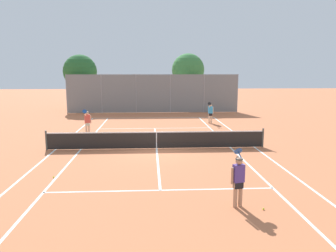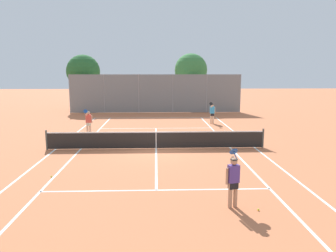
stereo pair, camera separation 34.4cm
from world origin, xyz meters
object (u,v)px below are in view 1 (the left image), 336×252
object	(u,v)px
tennis_net	(156,139)
loose_tennis_ball_0	(54,177)
player_far_left	(87,121)
player_far_right	(210,112)
tree_behind_right	(187,71)
player_near_side	(238,178)
loose_tennis_ball_1	(263,209)
tree_behind_left	(80,72)

from	to	relation	value
tennis_net	loose_tennis_ball_0	distance (m)	6.40
player_far_left	loose_tennis_ball_0	world-z (taller)	player_far_left
player_far_right	tree_behind_right	distance (m)	10.62
tennis_net	tree_behind_right	bearing A→B (deg)	78.47
tennis_net	tree_behind_right	distance (m)	19.33
player_far_right	loose_tennis_ball_0	size ratio (longest dim) A/B	26.88
player_far_left	loose_tennis_ball_0	bearing A→B (deg)	-88.30
player_far_right	player_far_left	bearing A→B (deg)	-153.95
tennis_net	player_far_left	distance (m)	6.10
player_near_side	player_far_left	distance (m)	13.88
tennis_net	loose_tennis_ball_1	world-z (taller)	tennis_net
player_near_side	player_far_right	distance (m)	16.62
tennis_net	tree_behind_left	size ratio (longest dim) A/B	2.02
loose_tennis_ball_0	tree_behind_right	bearing A→B (deg)	71.04
player_far_left	tree_behind_left	distance (m)	14.75
loose_tennis_ball_0	loose_tennis_ball_1	world-z (taller)	same
loose_tennis_ball_0	loose_tennis_ball_1	bearing A→B (deg)	-25.29
loose_tennis_ball_0	loose_tennis_ball_1	xyz separation A→B (m)	(7.36, -3.48, 0.00)
loose_tennis_ball_0	player_far_right	bearing A→B (deg)	56.54
player_near_side	player_far_right	bearing A→B (deg)	82.50
player_near_side	player_far_left	size ratio (longest dim) A/B	1.00
loose_tennis_ball_0	tree_behind_left	distance (m)	23.53
loose_tennis_ball_1	tree_behind_left	xyz separation A→B (m)	(-10.87, 26.38, 4.05)
loose_tennis_ball_1	tree_behind_right	bearing A→B (deg)	88.58
tennis_net	player_far_right	bearing A→B (deg)	61.87
tree_behind_left	tree_behind_right	bearing A→B (deg)	2.24
tennis_net	player_near_side	distance (m)	8.32
player_far_left	tree_behind_right	bearing A→B (deg)	60.23
loose_tennis_ball_0	tree_behind_right	size ratio (longest dim) A/B	0.01
tennis_net	player_far_right	world-z (taller)	player_far_right
player_far_right	tree_behind_left	world-z (taller)	tree_behind_left
loose_tennis_ball_0	tennis_net	bearing A→B (deg)	48.46
tennis_net	tree_behind_left	distance (m)	20.03
tennis_net	tree_behind_left	xyz separation A→B (m)	(-7.74, 18.13, 3.58)
player_far_left	player_near_side	bearing A→B (deg)	-60.27
tree_behind_left	tree_behind_right	size ratio (longest dim) A/B	0.97
player_far_left	loose_tennis_ball_1	world-z (taller)	player_far_left
loose_tennis_ball_0	tree_behind_left	bearing A→B (deg)	98.70
player_far_left	tree_behind_left	world-z (taller)	tree_behind_left
tennis_net	loose_tennis_ball_0	size ratio (longest dim) A/B	181.82
player_near_side	loose_tennis_ball_0	bearing A→B (deg)	154.33
player_near_side	loose_tennis_ball_1	distance (m)	1.20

